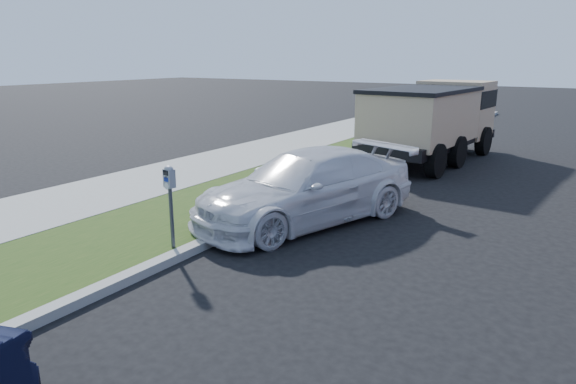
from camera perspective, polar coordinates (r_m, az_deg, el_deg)
The scene contains 5 objects.
ground at distance 8.28m, azimuth 4.59°, elevation -9.54°, with size 120.00×120.00×0.00m, color black.
streetside at distance 12.98m, azimuth -13.36°, elevation -0.53°, with size 6.12×50.00×0.15m.
parking_meter at distance 9.05m, azimuth -12.99°, elevation 0.35°, with size 0.22×0.17×1.48m.
white_wagon at distance 10.88m, azimuth 2.37°, elevation 0.63°, with size 2.10×5.16×1.50m, color silver.
dump_truck at distance 18.14m, azimuth 15.91°, elevation 8.02°, with size 3.09×6.74×2.57m.
Camera 1 is at (3.44, -6.72, 3.41)m, focal length 32.00 mm.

